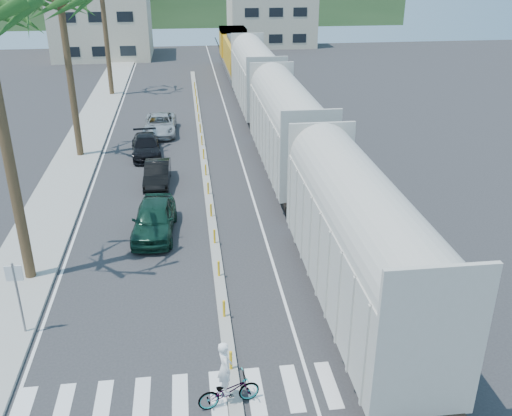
{
  "coord_description": "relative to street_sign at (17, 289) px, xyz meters",
  "views": [
    {
      "loc": [
        -1.07,
        -16.06,
        12.91
      ],
      "look_at": [
        1.95,
        7.7,
        2.0
      ],
      "focal_mm": 40.0,
      "sensor_mm": 36.0,
      "label": 1
    }
  ],
  "objects": [
    {
      "name": "ground",
      "position": [
        7.3,
        -2.0,
        -1.97
      ],
      "size": [
        140.0,
        140.0,
        0.0
      ],
      "primitive_type": "plane",
      "color": "#28282B",
      "rests_on": "ground"
    },
    {
      "name": "sidewalk",
      "position": [
        -1.2,
        23.0,
        -1.9
      ],
      "size": [
        3.0,
        90.0,
        0.15
      ],
      "primitive_type": "cube",
      "color": "gray",
      "rests_on": "ground"
    },
    {
      "name": "rails",
      "position": [
        12.3,
        26.0,
        -1.94
      ],
      "size": [
        1.56,
        100.0,
        0.06
      ],
      "color": "black",
      "rests_on": "ground"
    },
    {
      "name": "median",
      "position": [
        7.3,
        17.96,
        -1.88
      ],
      "size": [
        0.45,
        60.0,
        0.85
      ],
      "color": "gray",
      "rests_on": "ground"
    },
    {
      "name": "crosswalk",
      "position": [
        7.3,
        -4.0,
        -1.97
      ],
      "size": [
        14.0,
        2.2,
        0.01
      ],
      "primitive_type": "cube",
      "color": "silver",
      "rests_on": "ground"
    },
    {
      "name": "lane_markings",
      "position": [
        5.15,
        23.0,
        -1.97
      ],
      "size": [
        9.42,
        90.0,
        0.01
      ],
      "color": "silver",
      "rests_on": "ground"
    },
    {
      "name": "freight_train",
      "position": [
        12.3,
        20.45,
        0.93
      ],
      "size": [
        3.0,
        60.94,
        5.85
      ],
      "color": "#B6B3A7",
      "rests_on": "ground"
    },
    {
      "name": "street_sign",
      "position": [
        0.0,
        0.0,
        0.0
      ],
      "size": [
        0.6,
        0.08,
        3.0
      ],
      "color": "slate",
      "rests_on": "ground"
    },
    {
      "name": "buildings",
      "position": [
        0.89,
        69.66,
        2.39
      ],
      "size": [
        38.0,
        27.0,
        10.0
      ],
      "color": "#B4A98F",
      "rests_on": "ground"
    },
    {
      "name": "car_lead",
      "position": [
        4.44,
        7.62,
        -1.14
      ],
      "size": [
        2.63,
        5.16,
        1.67
      ],
      "primitive_type": "imported",
      "rotation": [
        0.0,
        0.0,
        -0.07
      ],
      "color": "#113325",
      "rests_on": "ground"
    },
    {
      "name": "car_second",
      "position": [
        4.39,
        14.24,
        -1.29
      ],
      "size": [
        1.7,
        4.22,
        1.36
      ],
      "primitive_type": "imported",
      "rotation": [
        0.0,
        0.0,
        -0.03
      ],
      "color": "black",
      "rests_on": "ground"
    },
    {
      "name": "car_third",
      "position": [
        3.46,
        19.61,
        -1.3
      ],
      "size": [
        2.59,
        4.94,
        1.35
      ],
      "primitive_type": "imported",
      "rotation": [
        0.0,
        0.0,
        0.07
      ],
      "color": "black",
      "rests_on": "ground"
    },
    {
      "name": "car_rear",
      "position": [
        4.27,
        24.7,
        -1.25
      ],
      "size": [
        2.6,
        5.28,
        1.44
      ],
      "primitive_type": "imported",
      "rotation": [
        0.0,
        0.0,
        -0.02
      ],
      "color": "#B7B9BC",
      "rests_on": "ground"
    },
    {
      "name": "cyclist",
      "position": [
        7.09,
        -4.44,
        -1.23
      ],
      "size": [
        1.46,
        2.23,
        2.34
      ],
      "rotation": [
        0.0,
        0.0,
        1.77
      ],
      "color": "#9EA0A5",
      "rests_on": "ground"
    }
  ]
}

